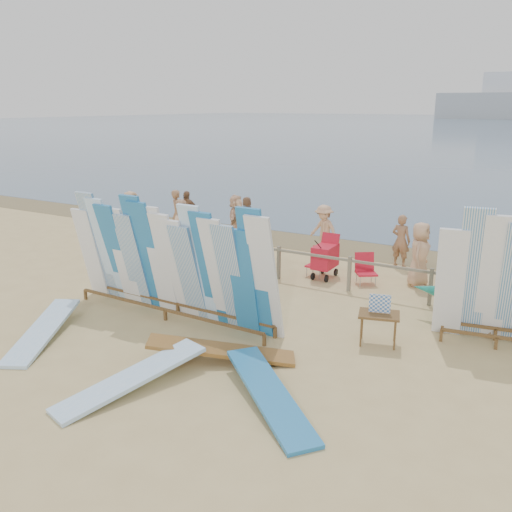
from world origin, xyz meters
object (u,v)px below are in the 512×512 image
Objects in this scene: flat_board_d at (270,404)px; beachgoer_10 at (488,264)px; beachgoer_3 at (324,230)px; flat_board_a at (44,338)px; beachgoer_4 at (248,227)px; main_surfboard_rack at (170,265)px; beach_chair_left at (317,268)px; beachgoer_6 at (420,254)px; beach_chair_right at (366,275)px; beachgoer_2 at (180,227)px; beachgoer_1 at (177,214)px; beachgoer_11 at (236,218)px; flat_board_b at (132,389)px; vendor_table at (378,328)px; side_surfboard_rack at (502,285)px; beachgoer_extra_1 at (187,213)px; stroller at (325,261)px; flat_board_c at (222,361)px; beachgoer_0 at (132,217)px; beachgoer_7 at (401,241)px.

beachgoer_10 is at bearing 21.15° from flat_board_d.
beachgoer_3 is (-2.79, 8.56, 0.79)m from flat_board_d.
beachgoer_4 reaches higher than flat_board_a.
beach_chair_left is (1.54, 4.39, -0.99)m from main_surfboard_rack.
beachgoer_3 is 0.94× the size of beachgoer_6.
beach_chair_right is 0.46× the size of beachgoer_2.
beachgoer_1 is at bearing 81.16° from beachgoer_6.
flat_board_d is at bearing -157.34° from beachgoer_11.
beachgoer_11 is (-3.88, 9.42, 0.80)m from flat_board_b.
main_surfboard_rack is 7.57m from beachgoer_1.
vendor_table is 1.28× the size of beach_chair_right.
side_surfboard_rack is at bearing 19.18° from main_surfboard_rack.
beach_chair_right reaches higher than flat_board_d.
beachgoer_extra_1 is at bearing 148.88° from side_surfboard_rack.
beachgoer_4 is at bearing -151.69° from beachgoer_10.
beachgoer_10 is (10.37, -1.93, 0.12)m from beachgoer_extra_1.
beachgoer_6 is (6.60, -1.65, 0.03)m from beachgoer_11.
beachgoer_10 is at bearing -30.26° from beach_chair_right.
beachgoer_3 is at bearing -133.47° from beachgoer_1.
beachgoer_11 is at bearing 124.42° from vendor_table.
main_surfboard_rack reaches higher than stroller.
beachgoer_11 is (-6.07, 8.67, 0.80)m from flat_board_d.
stroller is at bearing -26.55° from flat_board_c.
vendor_table is 4.05m from beachgoer_6.
side_surfboard_rack is at bearing -143.83° from beachgoer_6.
beachgoer_6 is (8.69, -1.61, 0.05)m from beachgoer_extra_1.
beachgoer_0 reaches higher than flat_board_a.
beachgoer_4 is (-2.52, 7.89, 0.93)m from flat_board_b.
beachgoer_3 reaches higher than stroller.
flat_board_b is 1.77× the size of beachgoer_7.
flat_board_d is at bearing -26.16° from flat_board_a.
flat_board_b is at bearing -117.85° from beachgoer_extra_1.
beachgoer_0 is at bearing 158.60° from side_surfboard_rack.
flat_board_b is at bearing -86.49° from beach_chair_left.
beach_chair_right is at bearing -143.39° from beachgoer_10.
beachgoer_1 reaches higher than beach_chair_right.
beachgoer_4 is at bearing 86.97° from beachgoer_6.
beach_chair_right is at bearing 45.45° from flat_board_d.
main_surfboard_rack is 7.22m from beachgoer_7.
beach_chair_right is 0.44× the size of beachgoer_10.
flat_board_c is 1.54× the size of beachgoer_2.
flat_board_d is 3.46× the size of beach_chair_left.
vendor_table is at bearing 110.52° from beachgoer_7.
beachgoer_2 is at bearing 13.40° from flat_board_c.
beachgoer_11 is at bearing 68.63° from flat_board_a.
beachgoer_3 is (-0.98, 2.15, 0.32)m from stroller.
beachgoer_6 is (2.35, 0.61, 0.36)m from stroller.
beachgoer_6 is at bearing -5.14° from beachgoer_3.
side_surfboard_rack is 2.46m from vendor_table.
beach_chair_left is at bearing 113.46° from vendor_table.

